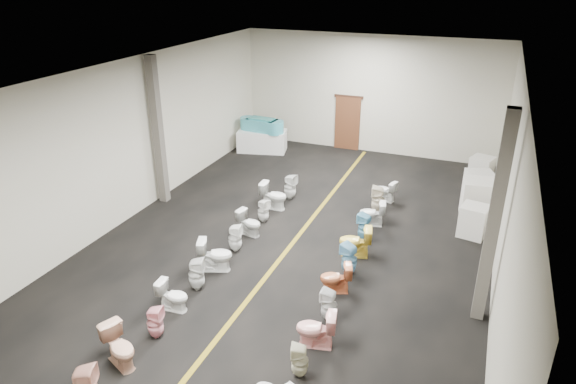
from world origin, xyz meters
name	(u,v)px	position (x,y,z in m)	size (l,w,h in m)	color
floor	(294,242)	(0.00, 0.00, 0.00)	(16.00, 16.00, 0.00)	black
ceiling	(294,73)	(0.00, 0.00, 4.50)	(16.00, 16.00, 0.00)	black
wall_back	(369,95)	(0.00, 8.00, 2.25)	(10.00, 10.00, 0.00)	beige
wall_left	(130,140)	(-5.00, 0.00, 2.25)	(16.00, 16.00, 0.00)	beige
wall_right	(508,194)	(5.00, 0.00, 2.25)	(16.00, 16.00, 0.00)	beige
aisle_stripe	(294,242)	(0.00, 0.00, 0.00)	(0.12, 15.60, 0.01)	#7E6612
back_door	(347,123)	(-0.80, 7.94, 1.05)	(1.00, 0.10, 2.10)	#562D19
door_frame	(349,97)	(-0.80, 7.95, 2.12)	(1.15, 0.08, 0.10)	#331C11
column_left	(158,132)	(-4.75, 1.00, 2.25)	(0.25, 0.25, 4.50)	#59544C
column_right	(494,221)	(4.75, -1.50, 2.25)	(0.25, 0.25, 4.50)	#59544C
display_table	(262,141)	(-3.84, 6.42, 0.42)	(1.87, 0.94, 0.83)	white
bathtub	(262,125)	(-3.84, 6.42, 1.07)	(1.85, 0.77, 0.55)	teal
appliance_crate_a	(473,221)	(4.40, 2.17, 0.44)	(0.68, 0.68, 0.88)	silver
appliance_crate_b	(477,199)	(4.40, 3.38, 0.58)	(0.84, 0.84, 1.16)	silver
appliance_crate_c	(479,186)	(4.40, 4.77, 0.45)	(0.79, 0.79, 0.90)	beige
appliance_crate_d	(481,171)	(4.40, 6.05, 0.48)	(0.67, 0.67, 0.96)	beige
toilet_left_2	(120,347)	(-1.30, -5.47, 0.40)	(0.44, 0.77, 0.79)	tan
toilet_left_3	(155,322)	(-1.15, -4.59, 0.35)	(0.32, 0.32, 0.70)	pink
toilet_left_4	(173,296)	(-1.33, -3.69, 0.34)	(0.38, 0.67, 0.69)	white
toilet_left_5	(197,274)	(-1.25, -2.85, 0.40)	(0.36, 0.37, 0.80)	silver
toilet_left_6	(215,255)	(-1.26, -1.97, 0.41)	(0.46, 0.81, 0.82)	white
toilet_left_7	(235,238)	(-1.23, -0.99, 0.38)	(0.34, 0.35, 0.75)	white
toilet_left_8	(249,223)	(-1.27, -0.06, 0.35)	(0.40, 0.69, 0.71)	silver
toilet_left_9	(263,211)	(-1.24, 0.79, 0.35)	(0.32, 0.32, 0.70)	white
toilet_left_10	(274,196)	(-1.32, 1.73, 0.41)	(0.46, 0.81, 0.83)	white
toilet_left_11	(290,187)	(-1.11, 2.55, 0.41)	(0.37, 0.38, 0.82)	white
toilet_right_2	(300,361)	(1.87, -4.52, 0.34)	(0.31, 0.31, 0.68)	beige
toilet_right_3	(316,329)	(1.88, -3.66, 0.39)	(0.44, 0.77, 0.78)	#F7A9A4
toilet_right_4	(329,305)	(1.87, -2.79, 0.37)	(0.33, 0.34, 0.73)	silver
toilet_right_5	(336,278)	(1.71, -1.78, 0.36)	(0.40, 0.70, 0.71)	#CD6C3F
toilet_right_6	(349,259)	(1.79, -0.95, 0.40)	(0.36, 0.37, 0.81)	#70AFD0
toilet_right_7	(355,242)	(1.70, -0.09, 0.41)	(0.46, 0.80, 0.82)	yellow
toilet_right_8	(365,227)	(1.72, 0.81, 0.39)	(0.35, 0.36, 0.78)	#63ADCD
toilet_right_9	(372,213)	(1.71, 1.74, 0.37)	(0.41, 0.72, 0.73)	white
toilet_right_10	(378,200)	(1.68, 2.61, 0.42)	(0.38, 0.39, 0.85)	beige
toilet_right_11	(386,191)	(1.71, 3.54, 0.34)	(0.38, 0.67, 0.68)	white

